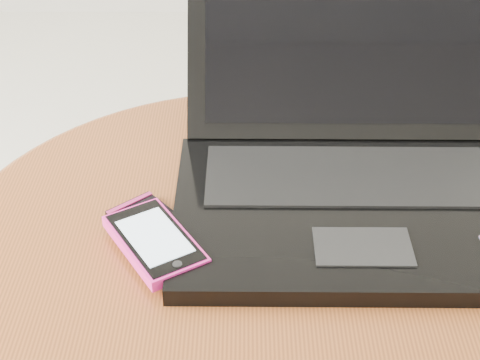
{
  "coord_description": "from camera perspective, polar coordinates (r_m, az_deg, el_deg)",
  "views": [
    {
      "loc": [
        0.03,
        -0.61,
        1.06
      ],
      "look_at": [
        0.02,
        0.02,
        0.62
      ],
      "focal_mm": 55.63,
      "sensor_mm": 36.0,
      "label": 1
    }
  ],
  "objects": [
    {
      "name": "table",
      "position": [
        0.87,
        1.36,
        -10.86
      ],
      "size": [
        0.7,
        0.7,
        0.56
      ],
      "color": "brown",
      "rests_on": "ground"
    },
    {
      "name": "laptop",
      "position": [
        0.85,
        8.45,
        1.64
      ],
      "size": [
        0.39,
        0.41,
        0.22
      ],
      "color": "black",
      "rests_on": "table"
    },
    {
      "name": "phone_black",
      "position": [
        0.81,
        -6.46,
        -3.65
      ],
      "size": [
        0.12,
        0.12,
        0.01
      ],
      "color": "black",
      "rests_on": "table"
    },
    {
      "name": "phone_pink",
      "position": [
        0.77,
        -6.55,
        -4.71
      ],
      "size": [
        0.12,
        0.14,
        0.01
      ],
      "color": "#FD279C",
      "rests_on": "phone_black"
    }
  ]
}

